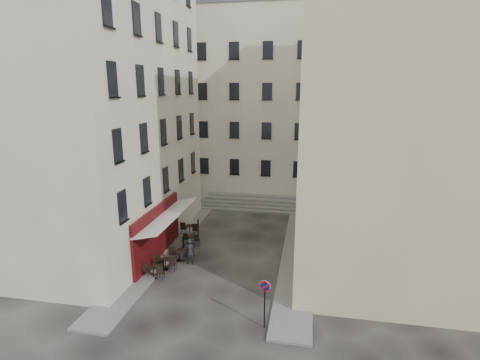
% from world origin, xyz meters
% --- Properties ---
extents(ground, '(90.00, 90.00, 0.00)m').
position_xyz_m(ground, '(0.00, 0.00, 0.00)').
color(ground, black).
rests_on(ground, ground).
extents(sidewalk_left, '(2.00, 22.00, 0.12)m').
position_xyz_m(sidewalk_left, '(-4.50, 4.00, 0.06)').
color(sidewalk_left, slate).
rests_on(sidewalk_left, ground).
extents(sidewalk_right, '(2.00, 18.00, 0.12)m').
position_xyz_m(sidewalk_right, '(4.50, 3.00, 0.06)').
color(sidewalk_right, slate).
rests_on(sidewalk_right, ground).
extents(building_left, '(12.20, 16.20, 20.60)m').
position_xyz_m(building_left, '(-10.50, 3.00, 10.31)').
color(building_left, beige).
rests_on(building_left, ground).
extents(building_right, '(12.20, 14.20, 18.60)m').
position_xyz_m(building_right, '(10.50, 3.50, 9.31)').
color(building_right, tan).
rests_on(building_right, ground).
extents(building_back, '(18.20, 10.20, 18.60)m').
position_xyz_m(building_back, '(-1.00, 19.00, 9.31)').
color(building_back, beige).
rests_on(building_back, ground).
extents(cafe_storefront, '(1.74, 7.30, 3.50)m').
position_xyz_m(cafe_storefront, '(-4.32, 1.00, 1.88)').
color(cafe_storefront, '#41090A').
rests_on(cafe_storefront, ground).
extents(stone_steps, '(9.00, 3.15, 0.80)m').
position_xyz_m(stone_steps, '(0.00, 12.57, 0.40)').
color(stone_steps, slate).
rests_on(stone_steps, ground).
extents(bollard_near, '(0.12, 0.12, 0.98)m').
position_xyz_m(bollard_near, '(-3.25, -1.00, 0.53)').
color(bollard_near, black).
rests_on(bollard_near, ground).
extents(bollard_mid, '(0.12, 0.12, 0.98)m').
position_xyz_m(bollard_mid, '(-3.25, 2.50, 0.53)').
color(bollard_mid, black).
rests_on(bollard_mid, ground).
extents(bollard_far, '(0.12, 0.12, 0.98)m').
position_xyz_m(bollard_far, '(-3.25, 6.00, 0.53)').
color(bollard_far, black).
rests_on(bollard_far, ground).
extents(no_parking_sign, '(0.53, 0.20, 2.39)m').
position_xyz_m(no_parking_sign, '(3.30, -5.01, 1.70)').
color(no_parking_sign, black).
rests_on(no_parking_sign, ground).
extents(bistro_table_a, '(1.29, 0.61, 0.91)m').
position_xyz_m(bistro_table_a, '(-3.59, -1.63, 0.46)').
color(bistro_table_a, black).
rests_on(bistro_table_a, ground).
extents(bistro_table_b, '(1.31, 0.61, 0.92)m').
position_xyz_m(bistro_table_b, '(-3.30, -0.50, 0.47)').
color(bistro_table_b, black).
rests_on(bistro_table_b, ground).
extents(bistro_table_c, '(1.35, 0.63, 0.95)m').
position_xyz_m(bistro_table_c, '(-2.89, 0.79, 0.48)').
color(bistro_table_c, black).
rests_on(bistro_table_c, ground).
extents(bistro_table_d, '(1.17, 0.55, 0.83)m').
position_xyz_m(bistro_table_d, '(-2.91, 3.38, 0.42)').
color(bistro_table_d, black).
rests_on(bistro_table_d, ground).
extents(bistro_table_e, '(1.40, 0.66, 0.99)m').
position_xyz_m(bistro_table_e, '(-3.60, 5.05, 0.50)').
color(bistro_table_e, black).
rests_on(bistro_table_e, ground).
extents(pedestrian, '(0.68, 0.51, 1.70)m').
position_xyz_m(pedestrian, '(-2.10, 0.52, 0.85)').
color(pedestrian, '#222228').
rests_on(pedestrian, ground).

